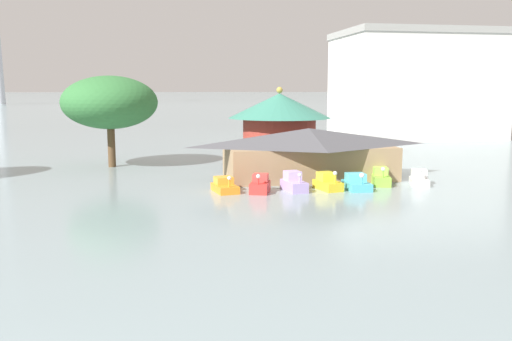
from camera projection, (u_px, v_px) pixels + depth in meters
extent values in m
cube|color=orange|center=(225.00, 188.00, 41.77)|extent=(1.99, 2.99, 0.57)
cube|color=gold|center=(224.00, 180.00, 42.01)|extent=(1.50, 1.45, 0.57)
cylinder|color=orange|center=(229.00, 184.00, 40.66)|extent=(0.14, 0.14, 0.53)
sphere|color=white|center=(229.00, 178.00, 40.60)|extent=(0.30, 0.30, 0.30)
cube|color=red|center=(260.00, 187.00, 41.55)|extent=(2.03, 2.66, 0.79)
cube|color=#E8423C|center=(261.00, 178.00, 41.73)|extent=(1.42, 1.37, 0.61)
cylinder|color=red|center=(258.00, 181.00, 40.54)|extent=(0.14, 0.14, 0.46)
sphere|color=white|center=(258.00, 176.00, 40.48)|extent=(0.31, 0.31, 0.31)
cube|color=#B299D8|center=(294.00, 186.00, 42.18)|extent=(1.69, 2.88, 0.79)
cube|color=#C8ADF0|center=(292.00, 176.00, 42.39)|extent=(1.28, 1.37, 0.72)
cylinder|color=#B299D8|center=(300.00, 180.00, 41.07)|extent=(0.14, 0.14, 0.49)
sphere|color=white|center=(300.00, 175.00, 41.01)|extent=(0.29, 0.29, 0.29)
cube|color=yellow|center=(328.00, 185.00, 42.70)|extent=(1.88, 2.88, 0.69)
cube|color=yellow|center=(326.00, 176.00, 42.90)|extent=(1.38, 1.41, 0.67)
cylinder|color=yellow|center=(335.00, 179.00, 41.62)|extent=(0.14, 0.14, 0.62)
sphere|color=white|center=(335.00, 173.00, 41.55)|extent=(0.32, 0.32, 0.32)
cube|color=#4CB7CC|center=(357.00, 186.00, 42.79)|extent=(1.79, 2.91, 0.61)
cube|color=#5DCDE2|center=(355.00, 177.00, 43.04)|extent=(1.48, 1.34, 0.63)
cylinder|color=#4CB7CC|center=(362.00, 181.00, 41.59)|extent=(0.14, 0.14, 0.50)
sphere|color=white|center=(362.00, 175.00, 41.52)|extent=(0.39, 0.39, 0.39)
cube|color=#8CCC3F|center=(381.00, 180.00, 44.91)|extent=(2.07, 3.18, 0.79)
cube|color=#A0E24F|center=(380.00, 171.00, 45.17)|extent=(1.44, 1.57, 0.62)
cylinder|color=#8CCC3F|center=(383.00, 174.00, 43.66)|extent=(0.14, 0.14, 0.52)
sphere|color=white|center=(383.00, 169.00, 43.60)|extent=(0.33, 0.33, 0.33)
cube|color=white|center=(419.00, 182.00, 44.66)|extent=(2.12, 2.73, 0.58)
cube|color=white|center=(419.00, 173.00, 44.86)|extent=(1.48, 1.42, 0.71)
cylinder|color=white|center=(421.00, 176.00, 43.63)|extent=(0.14, 0.14, 0.66)
sphere|color=white|center=(421.00, 170.00, 43.56)|extent=(0.32, 0.32, 0.32)
cube|color=#9E7F5B|center=(308.00, 162.00, 48.14)|extent=(14.42, 7.04, 2.88)
pyramid|color=#4C4C51|center=(309.00, 137.00, 47.81)|extent=(15.57, 8.09, 1.53)
cylinder|color=#993328|center=(279.00, 139.00, 60.90)|extent=(8.12, 8.12, 4.59)
cone|color=#387F6B|center=(280.00, 106.00, 60.35)|extent=(11.39, 11.39, 2.73)
sphere|color=#B7993D|center=(280.00, 90.00, 60.09)|extent=(0.70, 0.70, 0.70)
cylinder|color=brown|center=(112.00, 148.00, 54.82)|extent=(0.75, 0.75, 3.84)
ellipsoid|color=#337038|center=(110.00, 102.00, 54.13)|extent=(9.46, 9.46, 5.28)
cube|color=silver|center=(415.00, 88.00, 86.74)|extent=(23.55, 16.69, 15.76)
cube|color=#999993|center=(417.00, 34.00, 85.48)|extent=(24.02, 17.02, 1.00)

